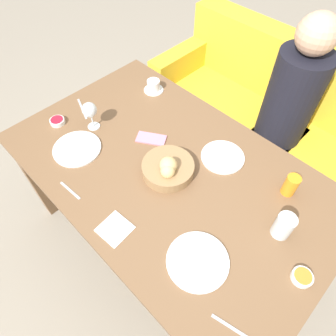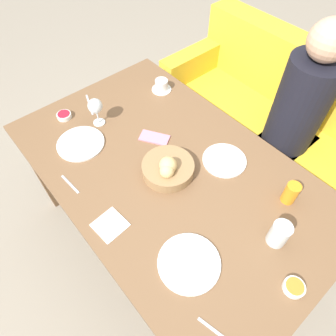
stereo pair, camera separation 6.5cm
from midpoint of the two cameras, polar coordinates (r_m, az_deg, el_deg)
ground_plane at (r=2.08m, az=1.11°, el=-13.09°), size 10.00×10.00×0.00m
dining_table at (r=1.49m, az=1.51°, el=-2.23°), size 1.59×0.98×0.77m
couch at (r=2.36m, az=20.24°, el=6.95°), size 1.67×0.70×0.89m
seated_person at (r=2.06m, az=22.97°, el=6.78°), size 0.30×0.39×1.24m
bread_basket at (r=1.37m, az=1.34°, el=-0.06°), size 0.24×0.24×0.12m
plate_near_left at (r=1.57m, az=-15.17°, el=4.49°), size 0.24×0.24×0.01m
plate_near_right at (r=1.20m, az=5.65°, el=-17.61°), size 0.24×0.24×0.01m
plate_far_center at (r=1.47m, az=11.91°, el=1.42°), size 0.21×0.21×0.01m
juice_glass at (r=1.39m, az=23.58°, el=-4.42°), size 0.06×0.06×0.11m
water_tumbler at (r=1.27m, az=21.82°, el=-11.63°), size 0.08×0.08×0.12m
wine_glass at (r=1.58m, az=-12.53°, el=11.30°), size 0.08×0.08×0.16m
coffee_cup at (r=1.82m, az=-0.19°, el=15.40°), size 0.12×0.12×0.07m
jam_bowl_berry at (r=1.73m, az=-18.17°, el=9.45°), size 0.08×0.08×0.03m
jam_bowl_honey at (r=1.25m, az=24.32°, el=-20.04°), size 0.08×0.08×0.03m
fork_silver at (r=1.16m, az=11.86°, el=-28.84°), size 0.18×0.05×0.00m
knife_silver at (r=1.78m, az=-13.70°, el=11.63°), size 0.17×0.07×0.00m
spoon_coffee at (r=1.42m, az=-16.91°, el=-3.03°), size 0.14×0.02×0.00m
napkin at (r=1.28m, az=-9.54°, el=-10.69°), size 0.13×0.13×0.00m
cell_phone at (r=1.54m, az=-1.40°, el=5.74°), size 0.17×0.14×0.01m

